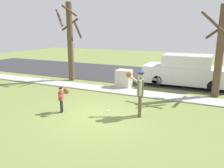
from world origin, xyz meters
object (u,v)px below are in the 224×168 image
object	(u,v)px
person_child	(62,96)
utility_cabinet	(124,79)
person_adult	(139,89)
street_tree_near	(220,49)
parked_van_white	(186,71)
baseball	(108,111)
street_tree_far	(70,40)

from	to	relation	value
person_child	utility_cabinet	world-z (taller)	person_child
person_adult	street_tree_near	world-z (taller)	street_tree_near
person_child	street_tree_near	xyz separation A→B (m)	(5.72, 5.10, 1.71)
street_tree_near	parked_van_white	distance (m)	2.88
street_tree_near	parked_van_white	world-z (taller)	street_tree_near
street_tree_near	baseball	bearing A→B (deg)	-133.64
person_adult	utility_cabinet	distance (m)	4.63
baseball	street_tree_far	distance (m)	7.10
person_adult	street_tree_near	xyz separation A→B (m)	(2.76, 4.14, 1.32)
person_adult	utility_cabinet	size ratio (longest dim) A/B	1.70
street_tree_far	street_tree_near	bearing A→B (deg)	-1.22
utility_cabinet	person_child	bearing A→B (deg)	-98.48
baseball	utility_cabinet	xyz separation A→B (m)	(-0.91, 4.14, 0.49)
street_tree_near	utility_cabinet	bearing A→B (deg)	-178.61
baseball	parked_van_white	distance (m)	6.57
baseball	utility_cabinet	bearing A→B (deg)	102.41
person_child	baseball	xyz separation A→B (m)	(1.65, 0.83, -0.68)
person_child	street_tree_far	world-z (taller)	street_tree_far
person_adult	person_child	distance (m)	3.14
person_child	utility_cabinet	distance (m)	5.03
person_child	parked_van_white	world-z (taller)	parked_van_white
utility_cabinet	street_tree_far	world-z (taller)	street_tree_far
person_child	baseball	distance (m)	1.97
person_adult	baseball	world-z (taller)	person_adult
utility_cabinet	street_tree_near	xyz separation A→B (m)	(4.98, 0.12, 1.90)
baseball	street_tree_far	xyz separation A→B (m)	(-4.85, 4.45, 2.66)
person_child	parked_van_white	xyz separation A→B (m)	(4.05, 6.88, 0.18)
street_tree_near	street_tree_far	world-z (taller)	street_tree_far
street_tree_far	parked_van_white	xyz separation A→B (m)	(7.25, 1.60, -1.79)
utility_cabinet	street_tree_near	size ratio (longest dim) A/B	0.23
utility_cabinet	parked_van_white	xyz separation A→B (m)	(3.31, 1.91, 0.38)
person_adult	street_tree_near	bearing A→B (deg)	-140.60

